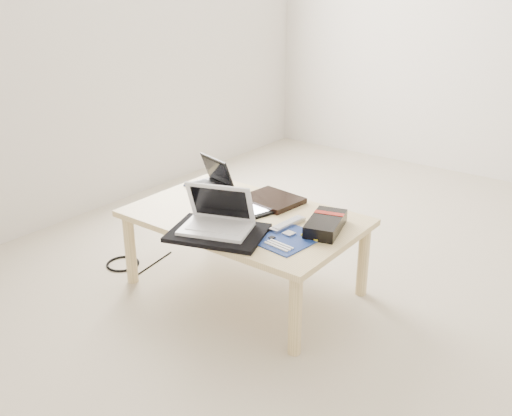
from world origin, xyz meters
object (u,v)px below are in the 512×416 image
Objects in this scene: coffee_table at (244,224)px; netbook at (211,182)px; white_laptop at (217,219)px; gpu_box at (326,224)px.

netbook reaches higher than coffee_table.
netbook is at bearing 133.99° from white_laptop.
netbook is 0.78m from gpu_box.
coffee_table is 0.43m from netbook.
gpu_box is at bearing 39.84° from white_laptop.
coffee_table is at bearing -26.80° from netbook.
white_laptop is at bearing -140.16° from gpu_box.
coffee_table is 3.65× the size of gpu_box.
white_laptop is at bearing -46.01° from netbook.
coffee_table is 0.25m from white_laptop.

